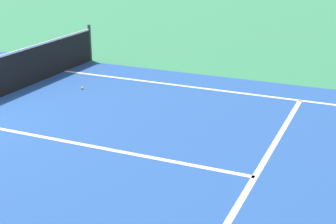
% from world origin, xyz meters
% --- Properties ---
extents(line_sideline_right, '(0.10, 11.89, 0.01)m').
position_xyz_m(line_sideline_right, '(4.11, -5.95, 0.00)').
color(line_sideline_right, white).
rests_on(line_sideline_right, ground_plane).
extents(line_service_near, '(8.22, 0.10, 0.01)m').
position_xyz_m(line_service_near, '(0.00, -6.40, 0.00)').
color(line_service_near, white).
rests_on(line_service_near, ground_plane).
extents(line_center_service, '(0.10, 6.40, 0.01)m').
position_xyz_m(line_center_service, '(0.00, -3.20, 0.00)').
color(line_center_service, white).
rests_on(line_center_service, ground_plane).
extents(tennis_ball_near_net, '(0.07, 0.07, 0.07)m').
position_xyz_m(tennis_ball_near_net, '(2.86, -1.39, 0.03)').
color(tennis_ball_near_net, '#CCE033').
rests_on(tennis_ball_near_net, ground_plane).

